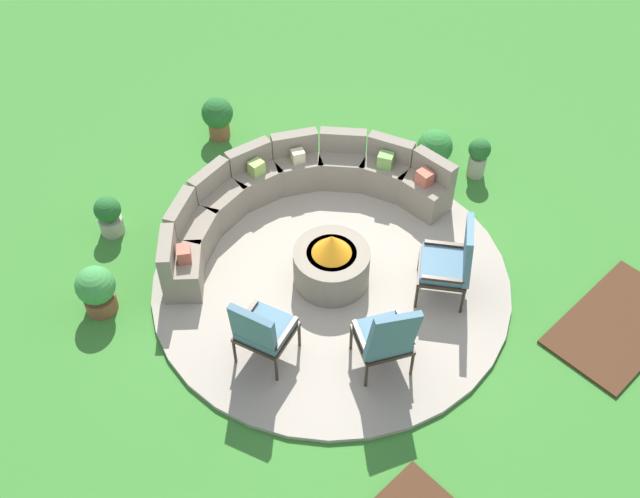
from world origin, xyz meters
TOP-DOWN VIEW (x-y plane):
  - ground_plane at (0.00, 0.00)m, footprint 24.00×24.00m
  - patio_circle at (0.00, 0.00)m, footprint 4.42×4.42m
  - mulch_bed_right at (1.99, -2.83)m, footprint 1.80×1.04m
  - fire_pit at (0.00, 0.00)m, footprint 0.93×0.93m
  - curved_stone_bench at (0.44, 1.23)m, footprint 3.75×2.30m
  - lounge_chair_front_left at (-1.38, -0.32)m, footprint 0.74×0.72m
  - lounge_chair_front_right at (-0.49, -1.33)m, footprint 0.76×0.78m
  - lounge_chair_back_left at (0.88, -1.12)m, footprint 0.84×0.85m
  - potted_plant_0 at (2.53, 0.53)m, footprint 0.50×0.50m
  - potted_plant_1 at (0.79, 3.18)m, footprint 0.46×0.46m
  - potted_plant_2 at (-2.28, 1.61)m, footprint 0.47×0.47m
  - potted_plant_3 at (-1.47, 2.61)m, footprint 0.35×0.35m
  - potted_plant_4 at (2.87, 0.02)m, footprint 0.31×0.31m

SIDE VIEW (x-z plane):
  - ground_plane at x=0.00m, z-range 0.00..0.00m
  - mulch_bed_right at x=1.99m, z-range 0.00..0.04m
  - patio_circle at x=0.00m, z-range 0.00..0.06m
  - potted_plant_3 at x=-1.47m, z-range 0.01..0.59m
  - potted_plant_4 at x=2.87m, z-range 0.03..0.65m
  - potted_plant_0 at x=2.53m, z-range 0.02..0.66m
  - potted_plant_2 at x=-2.28m, z-range 0.02..0.68m
  - fire_pit at x=0.00m, z-range -0.02..0.75m
  - curved_stone_bench at x=0.44m, z-range -0.01..0.75m
  - potted_plant_1 at x=0.79m, z-range 0.04..0.70m
  - lounge_chair_front_left at x=-1.38m, z-range 0.08..1.14m
  - lounge_chair_back_left at x=0.88m, z-range 0.06..1.19m
  - lounge_chair_front_right at x=-0.49m, z-range 0.06..1.21m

